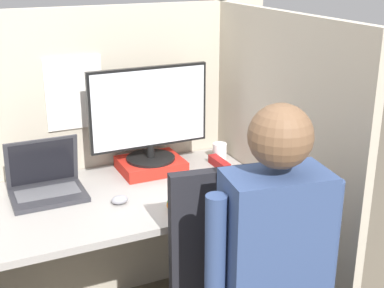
{
  "coord_description": "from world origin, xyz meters",
  "views": [
    {
      "loc": [
        -0.59,
        -1.67,
        1.72
      ],
      "look_at": [
        0.26,
        0.18,
        0.99
      ],
      "focal_mm": 50.0,
      "sensor_mm": 36.0,
      "label": 1
    }
  ],
  "objects_px": {
    "monitor": "(149,113)",
    "person": "(286,270)",
    "paper_box": "(151,165)",
    "laptop": "(46,185)",
    "stapler": "(219,163)",
    "carrot_toy": "(176,209)",
    "coffee_mug": "(220,151)"
  },
  "relations": [
    {
      "from": "monitor",
      "to": "person",
      "type": "distance_m",
      "value": 1.04
    },
    {
      "from": "paper_box",
      "to": "person",
      "type": "height_order",
      "value": "person"
    },
    {
      "from": "person",
      "to": "coffee_mug",
      "type": "distance_m",
      "value": 1.03
    },
    {
      "from": "stapler",
      "to": "carrot_toy",
      "type": "xyz_separation_m",
      "value": [
        -0.39,
        -0.37,
        0.0
      ]
    },
    {
      "from": "carrot_toy",
      "to": "coffee_mug",
      "type": "relative_size",
      "value": 1.53
    },
    {
      "from": "stapler",
      "to": "carrot_toy",
      "type": "bearing_deg",
      "value": -136.17
    },
    {
      "from": "paper_box",
      "to": "laptop",
      "type": "height_order",
      "value": "laptop"
    },
    {
      "from": "person",
      "to": "stapler",
      "type": "bearing_deg",
      "value": 76.01
    },
    {
      "from": "person",
      "to": "paper_box",
      "type": "bearing_deg",
      "value": 95.4
    },
    {
      "from": "laptop",
      "to": "person",
      "type": "xyz_separation_m",
      "value": [
        0.6,
        -0.92,
        -0.04
      ]
    },
    {
      "from": "paper_box",
      "to": "coffee_mug",
      "type": "relative_size",
      "value": 3.65
    },
    {
      "from": "laptop",
      "to": "person",
      "type": "height_order",
      "value": "person"
    },
    {
      "from": "laptop",
      "to": "coffee_mug",
      "type": "relative_size",
      "value": 3.82
    },
    {
      "from": "laptop",
      "to": "stapler",
      "type": "relative_size",
      "value": 1.94
    },
    {
      "from": "paper_box",
      "to": "person",
      "type": "distance_m",
      "value": 1.0
    },
    {
      "from": "laptop",
      "to": "carrot_toy",
      "type": "distance_m",
      "value": 0.59
    },
    {
      "from": "paper_box",
      "to": "monitor",
      "type": "height_order",
      "value": "monitor"
    },
    {
      "from": "laptop",
      "to": "monitor",
      "type": "bearing_deg",
      "value": 8.83
    },
    {
      "from": "paper_box",
      "to": "stapler",
      "type": "distance_m",
      "value": 0.33
    },
    {
      "from": "stapler",
      "to": "monitor",
      "type": "bearing_deg",
      "value": 161.8
    },
    {
      "from": "carrot_toy",
      "to": "stapler",
      "type": "bearing_deg",
      "value": 43.83
    },
    {
      "from": "stapler",
      "to": "coffee_mug",
      "type": "height_order",
      "value": "coffee_mug"
    },
    {
      "from": "monitor",
      "to": "laptop",
      "type": "distance_m",
      "value": 0.56
    },
    {
      "from": "coffee_mug",
      "to": "carrot_toy",
      "type": "bearing_deg",
      "value": -132.99
    },
    {
      "from": "monitor",
      "to": "stapler",
      "type": "distance_m",
      "value": 0.42
    },
    {
      "from": "paper_box",
      "to": "person",
      "type": "relative_size",
      "value": 0.23
    },
    {
      "from": "paper_box",
      "to": "coffee_mug",
      "type": "height_order",
      "value": "coffee_mug"
    },
    {
      "from": "monitor",
      "to": "carrot_toy",
      "type": "bearing_deg",
      "value": -98.41
    },
    {
      "from": "carrot_toy",
      "to": "person",
      "type": "distance_m",
      "value": 0.55
    },
    {
      "from": "paper_box",
      "to": "person",
      "type": "bearing_deg",
      "value": -84.6
    },
    {
      "from": "laptop",
      "to": "stapler",
      "type": "xyz_separation_m",
      "value": [
        0.82,
        -0.03,
        -0.03
      ]
    },
    {
      "from": "monitor",
      "to": "stapler",
      "type": "bearing_deg",
      "value": -18.2
    }
  ]
}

